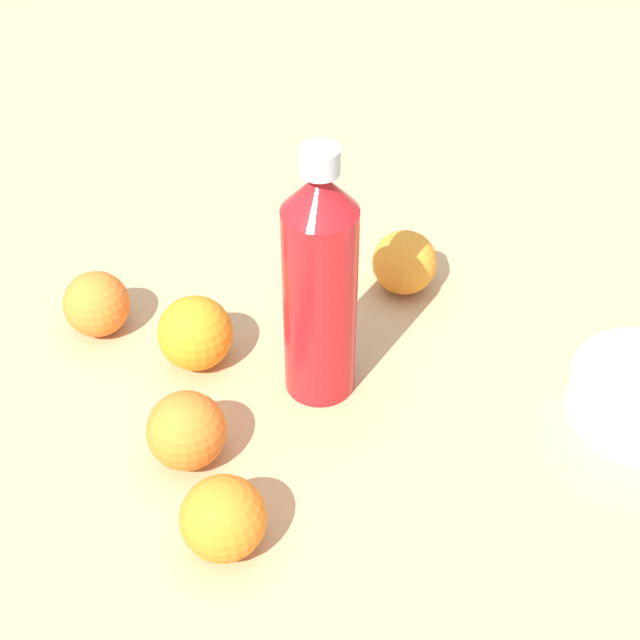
% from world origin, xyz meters
% --- Properties ---
extents(ground_plane, '(2.40, 2.40, 0.00)m').
position_xyz_m(ground_plane, '(0.00, 0.00, 0.00)').
color(ground_plane, tan).
extents(water_bottle, '(0.07, 0.07, 0.26)m').
position_xyz_m(water_bottle, '(-0.03, 0.04, 0.12)').
color(water_bottle, red).
rests_on(water_bottle, ground_plane).
extents(orange_0, '(0.07, 0.07, 0.07)m').
position_xyz_m(orange_0, '(0.02, 0.24, 0.03)').
color(orange_0, orange).
rests_on(orange_0, ground_plane).
extents(orange_1, '(0.07, 0.07, 0.07)m').
position_xyz_m(orange_1, '(-0.09, -0.11, 0.03)').
color(orange_1, orange).
rests_on(orange_1, ground_plane).
extents(orange_2, '(0.07, 0.07, 0.07)m').
position_xyz_m(orange_2, '(0.20, 0.00, 0.03)').
color(orange_2, orange).
rests_on(orange_2, ground_plane).
extents(orange_3, '(0.07, 0.07, 0.07)m').
position_xyz_m(orange_3, '(0.09, 0.03, 0.04)').
color(orange_3, orange).
rests_on(orange_3, ground_plane).
extents(orange_4, '(0.07, 0.07, 0.07)m').
position_xyz_m(orange_4, '(0.07, 0.15, 0.03)').
color(orange_4, orange).
rests_on(orange_4, ground_plane).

